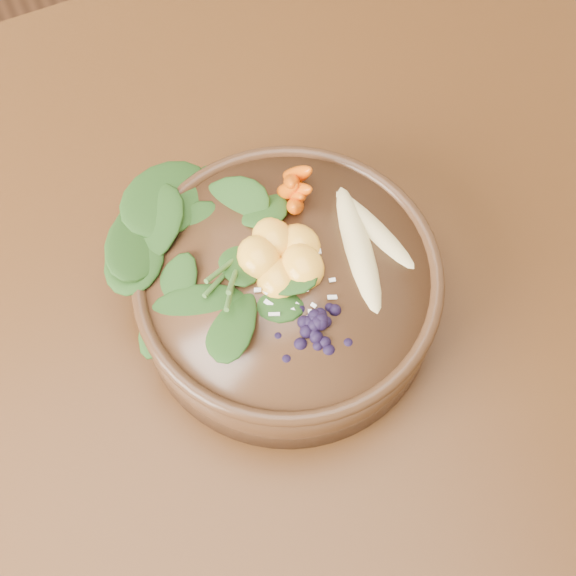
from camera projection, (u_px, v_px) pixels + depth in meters
name	position (u px, v px, depth m)	size (l,w,h in m)	color
ground	(189.00, 476.00, 1.52)	(4.00, 4.00, 0.00)	#381E0F
dining_table	(127.00, 346.00, 0.93)	(1.60, 0.90, 0.75)	#331C0C
stoneware_bowl	(288.00, 292.00, 0.81)	(0.30, 0.30, 0.08)	#452C19
kale_heap	(217.00, 228.00, 0.77)	(0.20, 0.18, 0.05)	#254F18
carrot_cluster	(305.00, 167.00, 0.78)	(0.06, 0.06, 0.08)	#E25904
banana_halves	(368.00, 231.00, 0.78)	(0.09, 0.17, 0.03)	#E0CC84
mandarin_cluster	(282.00, 249.00, 0.77)	(0.09, 0.10, 0.03)	#FFAD2D
blueberry_pile	(319.00, 318.00, 0.73)	(0.14, 0.10, 0.04)	black
coconut_flakes	(299.00, 289.00, 0.77)	(0.10, 0.07, 0.01)	white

